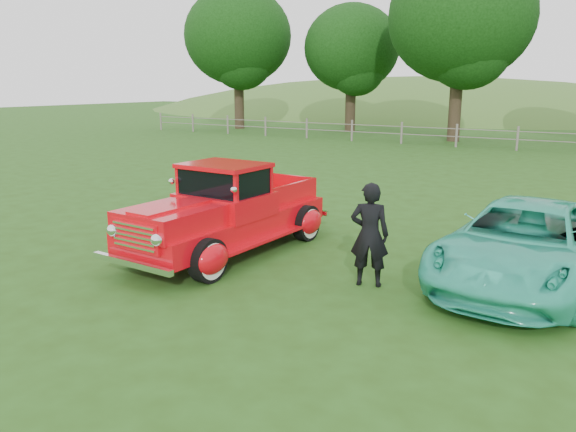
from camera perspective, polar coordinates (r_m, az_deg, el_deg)
The scene contains 9 objects.
ground at distance 9.67m, azimuth -1.40°, elevation -6.41°, with size 140.00×140.00×0.00m, color #254813.
distant_hills at distance 68.14m, azimuth 23.99°, elevation 5.63°, with size 116.00×60.00×18.00m.
fence_line at distance 30.14m, azimuth 22.28°, elevation 7.30°, with size 48.00×0.12×1.20m.
tree_far_west at distance 42.00m, azimuth -5.12°, elevation 17.71°, with size 7.60×7.60×9.93m.
tree_mid_west at distance 39.52m, azimuth 6.50°, elevation 16.59°, with size 6.40×6.40×8.46m.
tree_near_west at distance 34.01m, azimuth 17.18°, elevation 18.76°, with size 8.00×8.00×10.42m.
red_pickup at distance 11.02m, azimuth -6.17°, elevation 0.31°, with size 2.36×5.04×1.78m.
teal_sedan at distance 10.10m, azimuth 22.90°, elevation -2.62°, with size 2.24×4.85×1.35m, color #2FBC9C.
man at distance 9.23m, azimuth 8.28°, elevation -1.89°, with size 0.63×0.41×1.73m, color black.
Camera 1 is at (4.98, -7.61, 3.27)m, focal length 35.00 mm.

